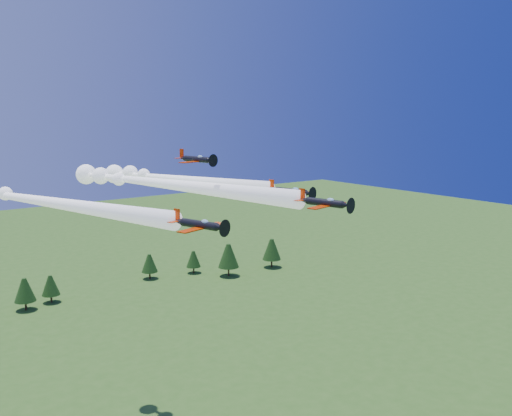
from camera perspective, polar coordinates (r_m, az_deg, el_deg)
plane_lead at (r=93.89m, az=-9.79°, el=2.49°), size 17.64×56.93×3.70m
plane_left at (r=95.53m, az=-20.77°, el=0.69°), size 22.11×57.93×3.70m
plane_right at (r=105.57m, az=-8.56°, el=2.90°), size 16.31×47.53×3.70m
plane_slot at (r=81.66m, az=-5.95°, el=4.87°), size 6.46×7.10×2.26m
treeline at (r=183.08m, az=-21.80°, el=-7.52°), size 178.27×20.55×11.73m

